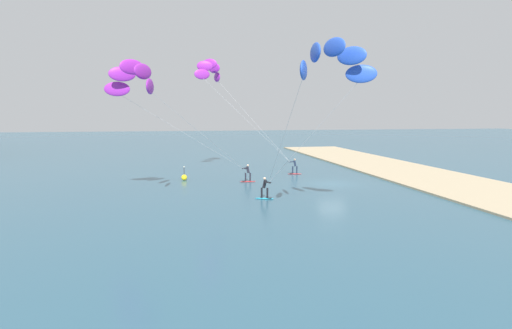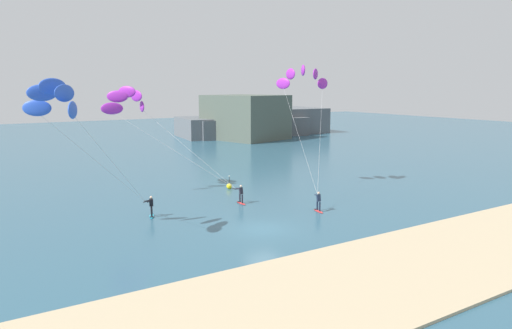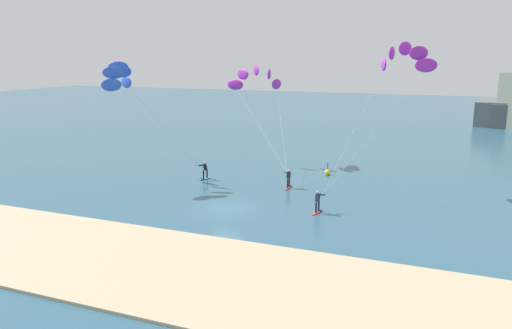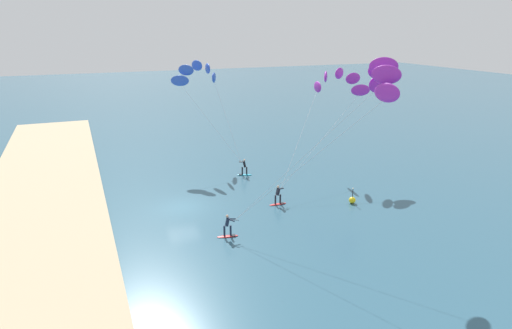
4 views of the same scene
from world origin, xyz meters
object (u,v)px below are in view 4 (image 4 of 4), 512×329
(kitesurfer_nearshore, at_px, (375,85))
(kitesurfer_mid_water, at_px, (337,85))
(kitesurfer_far_out, at_px, (199,76))
(marker_buoy, at_px, (352,200))

(kitesurfer_nearshore, relative_size, kitesurfer_mid_water, 0.98)
(kitesurfer_nearshore, xyz_separation_m, kitesurfer_far_out, (-23.78, -4.71, -1.57))
(kitesurfer_mid_water, relative_size, marker_buoy, 9.23)
(kitesurfer_nearshore, relative_size, kitesurfer_far_out, 1.15)
(kitesurfer_nearshore, distance_m, marker_buoy, 12.86)
(kitesurfer_nearshore, distance_m, kitesurfer_mid_water, 16.88)
(kitesurfer_nearshore, bearing_deg, kitesurfer_far_out, -168.81)
(kitesurfer_far_out, height_order, marker_buoy, kitesurfer_far_out)
(kitesurfer_mid_water, distance_m, marker_buoy, 12.58)
(kitesurfer_nearshore, xyz_separation_m, marker_buoy, (-6.56, 3.53, -10.49))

